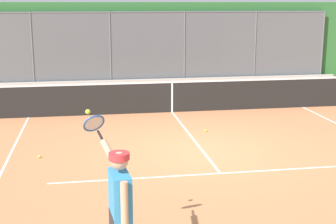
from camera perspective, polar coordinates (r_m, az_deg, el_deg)
The scene contains 7 objects.
ground_plane at distance 10.95m, azimuth 4.15°, elevation -4.67°, with size 60.00×60.00×0.00m, color #C67A4C.
court_line_markings at distance 9.31m, azimuth 6.77°, elevation -7.93°, with size 8.61×10.02×0.01m.
fence_backdrop at distance 20.78m, azimuth -2.61°, elevation 8.31°, with size 18.57×1.37×3.30m.
tennis_net at distance 14.66m, azimuth 0.48°, elevation 1.88°, with size 11.07×0.09×1.07m.
tennis_player at distance 5.73m, azimuth -5.77°, elevation -11.25°, with size 0.57×1.35×1.94m.
tennis_ball_mid_court at distance 10.81m, azimuth -15.08°, elevation -5.15°, with size 0.07×0.07×0.07m, color #D6E042.
tennis_ball_near_baseline at distance 12.54m, azimuth 4.48°, elevation -2.23°, with size 0.07×0.07×0.07m, color #C1D138.
Camera 1 is at (2.51, 10.14, 3.31)m, focal length 51.31 mm.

